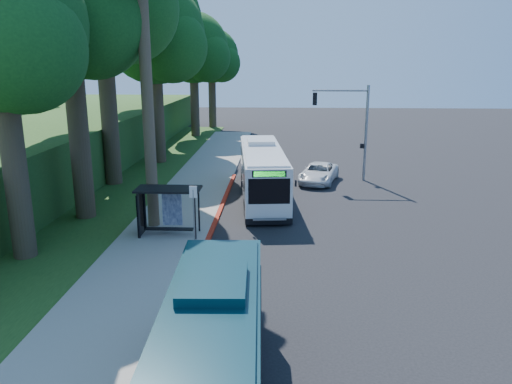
# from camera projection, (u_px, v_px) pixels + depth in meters

# --- Properties ---
(ground) EXTENTS (140.00, 140.00, 0.00)m
(ground) POSITION_uv_depth(u_px,v_px,m) (306.00, 220.00, 27.91)
(ground) COLOR black
(ground) RESTS_ON ground
(sidewalk) EXTENTS (4.50, 70.00, 0.12)m
(sidewalk) POSITION_uv_depth(u_px,v_px,m) (176.00, 218.00, 28.23)
(sidewalk) COLOR gray
(sidewalk) RESTS_ON ground
(red_curb) EXTENTS (0.25, 30.00, 0.13)m
(red_curb) POSITION_uv_depth(u_px,v_px,m) (207.00, 243.00, 24.26)
(red_curb) COLOR #A02111
(red_curb) RESTS_ON ground
(grass_verge) EXTENTS (8.00, 70.00, 0.06)m
(grass_verge) POSITION_uv_depth(u_px,v_px,m) (107.00, 194.00, 33.33)
(grass_verge) COLOR #234719
(grass_verge) RESTS_ON ground
(bus_shelter) EXTENTS (3.20, 1.51, 2.55)m
(bus_shelter) POSITION_uv_depth(u_px,v_px,m) (164.00, 202.00, 25.03)
(bus_shelter) COLOR black
(bus_shelter) RESTS_ON ground
(stop_sign_pole) EXTENTS (0.35, 0.06, 3.17)m
(stop_sign_pole) POSITION_uv_depth(u_px,v_px,m) (194.00, 209.00, 22.80)
(stop_sign_pole) COLOR gray
(stop_sign_pole) RESTS_ON ground
(traffic_signal_pole) EXTENTS (4.10, 0.30, 7.00)m
(traffic_signal_pole) POSITION_uv_depth(u_px,v_px,m) (353.00, 121.00, 36.27)
(traffic_signal_pole) COLOR gray
(traffic_signal_pole) RESTS_ON ground
(tree_0) EXTENTS (8.40, 8.00, 15.70)m
(tree_0) POSITION_uv_depth(u_px,v_px,m) (69.00, 10.00, 25.62)
(tree_0) COLOR #382B1E
(tree_0) RESTS_ON ground
(tree_2) EXTENTS (8.82, 8.40, 15.12)m
(tree_2) POSITION_uv_depth(u_px,v_px,m) (155.00, 38.00, 41.23)
(tree_2) COLOR #382B1E
(tree_2) RESTS_ON ground
(tree_3) EXTENTS (10.08, 9.60, 17.28)m
(tree_3) POSITION_uv_depth(u_px,v_px,m) (154.00, 26.00, 48.67)
(tree_3) COLOR #382B1E
(tree_3) RESTS_ON ground
(tree_4) EXTENTS (8.40, 8.00, 14.14)m
(tree_4) POSITION_uv_depth(u_px,v_px,m) (194.00, 51.00, 56.86)
(tree_4) COLOR #382B1E
(tree_4) RESTS_ON ground
(tree_5) EXTENTS (7.35, 7.00, 12.86)m
(tree_5) POSITION_uv_depth(u_px,v_px,m) (212.00, 58.00, 64.74)
(tree_5) COLOR #382B1E
(tree_5) RESTS_ON ground
(tree_6) EXTENTS (7.56, 7.20, 13.74)m
(tree_6) POSITION_uv_depth(u_px,v_px,m) (0.00, 34.00, 20.23)
(tree_6) COLOR #382B1E
(tree_6) RESTS_ON ground
(white_bus) EXTENTS (3.69, 12.14, 3.56)m
(white_bus) POSITION_uv_depth(u_px,v_px,m) (262.00, 171.00, 32.24)
(white_bus) COLOR silver
(white_bus) RESTS_ON ground
(teal_bus) EXTENTS (2.84, 11.33, 3.35)m
(teal_bus) POSITION_uv_depth(u_px,v_px,m) (208.00, 379.00, 11.34)
(teal_bus) COLOR #092932
(teal_bus) RESTS_ON ground
(pickup) EXTENTS (3.56, 5.45, 1.39)m
(pickup) POSITION_uv_depth(u_px,v_px,m) (319.00, 173.00, 36.55)
(pickup) COLOR silver
(pickup) RESTS_ON ground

